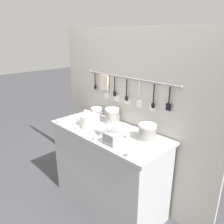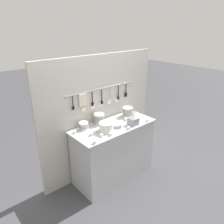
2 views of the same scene
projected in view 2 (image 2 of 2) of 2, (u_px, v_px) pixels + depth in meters
name	position (u px, v px, depth m)	size (l,w,h in m)	color
ground_plane	(113.00, 175.00, 3.60)	(20.00, 20.00, 0.00)	#424247
counter	(114.00, 151.00, 3.43)	(1.31, 0.57, 0.91)	#B7BABC
back_wall	(100.00, 116.00, 3.46)	(2.11, 0.11, 1.92)	#BCB7AD
bowl_stack_tall_left	(128.00, 112.00, 3.56)	(0.16, 0.16, 0.15)	silver
bowl_stack_short_front	(99.00, 119.00, 3.28)	(0.16, 0.16, 0.16)	silver
bowl_stack_wide_centre	(84.00, 126.00, 3.13)	(0.14, 0.14, 0.10)	silver
plate_stack	(106.00, 127.00, 3.06)	(0.20, 0.20, 0.13)	silver
steel_mixing_bowl	(117.00, 126.00, 3.20)	(0.13, 0.13, 0.04)	#93969E
cutlery_caddy	(133.00, 121.00, 3.26)	(0.13, 0.13, 0.27)	#93969E
cup_centre	(95.00, 142.00, 2.76)	(0.04, 0.04, 0.04)	silver
cup_front_left	(75.00, 132.00, 3.01)	(0.04, 0.04, 0.04)	silver
cup_beside_plates	(129.00, 128.00, 3.13)	(0.04, 0.04, 0.04)	silver
cup_edge_near	(147.00, 120.00, 3.38)	(0.04, 0.04, 0.04)	silver
cup_mid_row	(102.00, 135.00, 2.93)	(0.04, 0.04, 0.04)	silver
cup_by_caddy	(126.00, 119.00, 3.41)	(0.04, 0.04, 0.04)	silver
cup_back_right	(111.00, 134.00, 2.96)	(0.04, 0.04, 0.04)	silver
cup_back_left	(91.00, 134.00, 2.96)	(0.04, 0.04, 0.04)	silver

